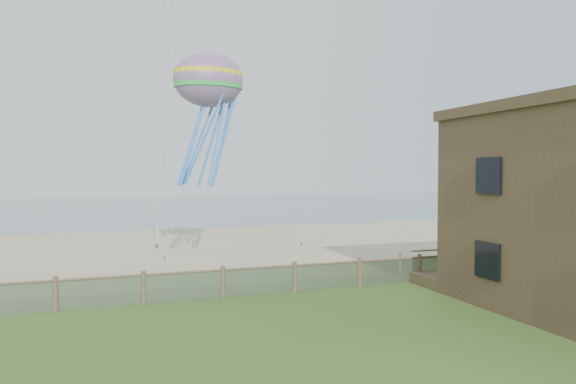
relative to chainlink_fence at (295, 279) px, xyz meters
name	(u,v)px	position (x,y,z in m)	size (l,w,h in m)	color
ground	(363,335)	(0.00, -6.00, -0.55)	(160.00, 160.00, 0.00)	#2F501B
sand_beach	(216,243)	(0.00, 16.00, -0.55)	(72.00, 20.00, 0.02)	tan
ocean	(157,206)	(0.00, 60.00, -0.55)	(160.00, 68.00, 0.02)	slate
chainlink_fence	(295,279)	(0.00, 0.00, 0.00)	(36.20, 0.20, 1.25)	brown
motel_deck	(556,270)	(13.00, -1.00, -0.30)	(15.00, 2.00, 0.50)	brown
picnic_table	(477,275)	(8.36, -1.00, -0.20)	(1.66, 1.26, 0.70)	brown
octopus_kite	(209,117)	(-2.20, 6.97, 7.29)	(3.61, 2.55, 7.42)	orange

